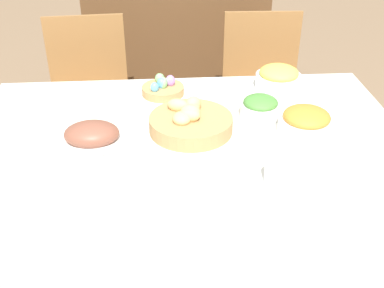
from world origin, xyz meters
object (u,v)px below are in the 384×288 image
object	(u,v)px
chair_far_right	(262,93)
fork	(151,214)
bread_basket	(190,121)
ham_platter	(92,135)
sideboard	(177,49)
spoon	(261,209)
pineapple_bowl	(278,78)
dinner_plate	(201,211)
butter_dish	(127,180)
knife	(250,209)
carrot_bowl	(306,122)
drinking_cup	(277,172)
green_salad_bowl	(260,107)
egg_basket	(163,88)
chair_far_left	(90,99)

from	to	relation	value
chair_far_right	fork	size ratio (longest dim) A/B	5.53
bread_basket	ham_platter	bearing A→B (deg)	-170.88
sideboard	spoon	size ratio (longest dim) A/B	7.14
pineapple_bowl	dinner_plate	distance (m)	0.91
butter_dish	spoon	bearing A→B (deg)	-20.78
chair_far_right	butter_dish	xyz separation A→B (m)	(-0.68, -1.16, 0.28)
knife	dinner_plate	bearing A→B (deg)	-176.96
carrot_bowl	dinner_plate	size ratio (longest dim) A/B	0.85
fork	butter_dish	xyz separation A→B (m)	(-0.08, 0.15, 0.01)
fork	drinking_cup	xyz separation A→B (m)	(0.39, 0.13, 0.04)
chair_far_right	carrot_bowl	distance (m)	0.94
green_salad_bowl	knife	world-z (taller)	green_salad_bowl
sideboard	ham_platter	xyz separation A→B (m)	(-0.37, -1.66, 0.31)
egg_basket	knife	world-z (taller)	egg_basket
pineapple_bowl	green_salad_bowl	distance (m)	0.28
dinner_plate	spoon	bearing A→B (deg)	0.00
ham_platter	fork	bearing A→B (deg)	-63.36
chair_far_right	green_salad_bowl	world-z (taller)	chair_far_right
carrot_bowl	butter_dish	bearing A→B (deg)	-156.82
ham_platter	pineapple_bowl	size ratio (longest dim) A/B	1.52
bread_basket	butter_dish	distance (m)	0.39
sideboard	carrot_bowl	size ratio (longest dim) A/B	5.81
chair_far_left	egg_basket	xyz separation A→B (m)	(0.39, -0.52, 0.29)
sideboard	fork	size ratio (longest dim) A/B	7.14
bread_basket	pineapple_bowl	bearing A→B (deg)	39.84
egg_basket	drinking_cup	distance (m)	0.75
chair_far_right	drinking_cup	xyz separation A→B (m)	(-0.21, -1.19, 0.30)
egg_basket	carrot_bowl	xyz separation A→B (m)	(0.52, -0.37, 0.02)
pineapple_bowl	drinking_cup	world-z (taller)	pineapple_bowl
bread_basket	knife	world-z (taller)	bread_basket
bread_basket	green_salad_bowl	size ratio (longest dim) A/B	1.96
carrot_bowl	green_salad_bowl	bearing A→B (deg)	134.93
dinner_plate	fork	world-z (taller)	dinner_plate
chair_far_left	bread_basket	bearing A→B (deg)	-63.68
ham_platter	egg_basket	bearing A→B (deg)	55.33
pineapple_bowl	bread_basket	bearing A→B (deg)	-140.16
dinner_plate	spoon	size ratio (longest dim) A/B	1.45
knife	drinking_cup	distance (m)	0.17
dinner_plate	fork	size ratio (longest dim) A/B	1.45
sideboard	carrot_bowl	xyz separation A→B (m)	(0.40, -1.66, 0.33)
carrot_bowl	drinking_cup	xyz separation A→B (m)	(-0.17, -0.30, -0.01)
knife	spoon	world-z (taller)	same
chair_far_right	bread_basket	size ratio (longest dim) A/B	2.93
chair_far_right	butter_dish	world-z (taller)	chair_far_right
drinking_cup	butter_dish	bearing A→B (deg)	177.53
sideboard	ham_platter	world-z (taller)	sideboard
bread_basket	carrot_bowl	world-z (taller)	bread_basket
chair_far_right	spoon	bearing A→B (deg)	-99.89
carrot_bowl	fork	world-z (taller)	carrot_bowl
bread_basket	pineapple_bowl	size ratio (longest dim) A/B	1.56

